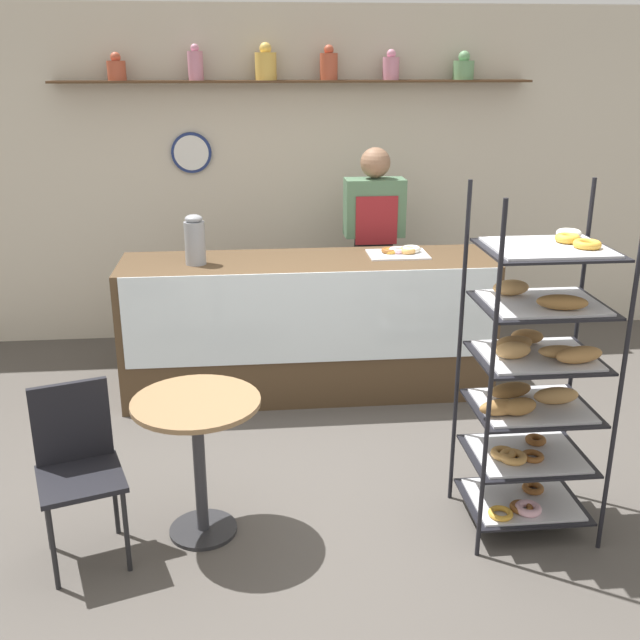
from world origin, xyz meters
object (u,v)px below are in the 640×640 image
object	(u,v)px
pastry_rack	(534,379)
coffee_carafe	(195,240)
person_worker	(373,246)
cafe_table	(198,435)
cafe_chair	(77,456)
donut_tray_counter	(400,251)

from	to	relation	value
pastry_rack	coffee_carafe	bearing A→B (deg)	134.75
person_worker	cafe_table	xyz separation A→B (m)	(-1.25, -2.32, -0.36)
pastry_rack	person_worker	world-z (taller)	pastry_rack
person_worker	cafe_chair	bearing A→B (deg)	-126.85
donut_tray_counter	cafe_chair	bearing A→B (deg)	-135.55
donut_tray_counter	coffee_carafe	bearing A→B (deg)	-175.07
pastry_rack	cafe_chair	world-z (taller)	pastry_rack
pastry_rack	person_worker	distance (m)	2.43
cafe_table	coffee_carafe	bearing A→B (deg)	92.74
pastry_rack	cafe_table	xyz separation A→B (m)	(-1.64, 0.08, -0.26)
pastry_rack	cafe_table	size ratio (longest dim) A/B	2.36
cafe_table	coffee_carafe	distance (m)	1.75
cafe_table	donut_tray_counter	xyz separation A→B (m)	(1.34, 1.77, 0.45)
person_worker	cafe_table	distance (m)	2.66
coffee_carafe	cafe_table	bearing A→B (deg)	-87.26
cafe_chair	person_worker	bearing A→B (deg)	35.01
pastry_rack	cafe_chair	size ratio (longest dim) A/B	2.04
cafe_chair	coffee_carafe	size ratio (longest dim) A/B	2.54
cafe_table	cafe_chair	size ratio (longest dim) A/B	0.86
cafe_chair	coffee_carafe	bearing A→B (deg)	56.43
cafe_chair	coffee_carafe	xyz separation A→B (m)	(0.48, 1.74, 0.62)
person_worker	coffee_carafe	xyz separation A→B (m)	(-1.33, -0.67, 0.23)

